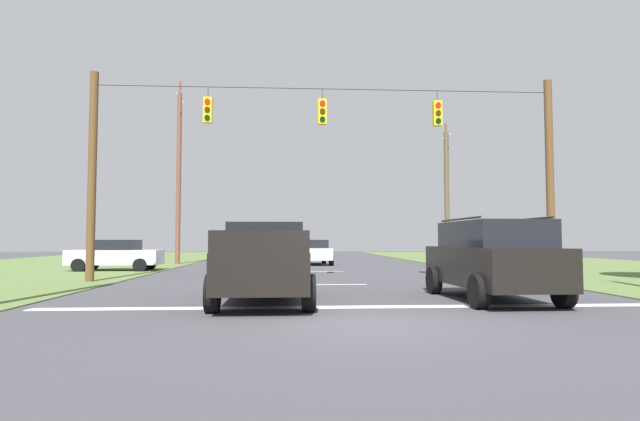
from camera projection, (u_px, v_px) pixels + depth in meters
ground_plane at (366, 323)px, 9.53m from camera, size 120.00×120.00×0.00m
shoulder_grass_right at (637, 271)px, 25.40m from camera, size 16.00×80.00×0.03m
stop_bar_stripe at (351, 307)px, 11.85m from camera, size 14.12×0.45×0.01m
lane_dash_0 at (330, 284)px, 17.83m from camera, size 2.50×0.15×0.01m
lane_dash_1 at (318, 271)px, 25.26m from camera, size 2.50×0.15×0.01m
lane_dash_2 at (310, 264)px, 33.45m from camera, size 2.50×0.15×0.01m
lane_dash_3 at (309, 262)px, 36.39m from camera, size 2.50×0.15×0.01m
lane_dash_4 at (305, 258)px, 44.74m from camera, size 2.50×0.15×0.01m
overhead_signal_span at (326, 168)px, 19.56m from camera, size 17.36×0.31×7.65m
pickup_truck at (265, 262)px, 12.94m from camera, size 2.30×5.41×1.95m
suv_black at (491, 258)px, 13.23m from camera, size 2.31×4.85×2.05m
distant_car_crossing_white at (116, 255)px, 25.68m from camera, size 4.30×2.03×1.52m
distant_car_oncoming at (313, 252)px, 32.38m from camera, size 2.31×4.44×1.52m
distant_car_far_parked at (244, 256)px, 23.92m from camera, size 2.34×4.45×1.52m
utility_pole_mid_right at (447, 195)px, 35.02m from camera, size 0.33×1.63×9.32m
utility_pole_near_left at (179, 175)px, 33.08m from camera, size 0.30×2.00×11.60m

